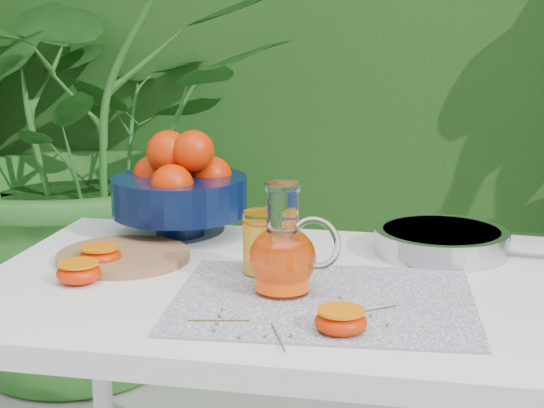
% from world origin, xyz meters
% --- Properties ---
extents(hedge_backdrop, '(8.00, 1.65, 2.50)m').
position_xyz_m(hedge_backdrop, '(0.06, 2.06, 1.19)').
color(hedge_backdrop, '#1C4814').
rests_on(hedge_backdrop, ground).
extents(potted_plant_left, '(2.18, 2.18, 1.61)m').
position_xyz_m(potted_plant_left, '(-1.02, 1.17, 0.80)').
color(potted_plant_left, '#2A6021').
rests_on(potted_plant_left, ground).
extents(white_table, '(1.00, 0.70, 0.75)m').
position_xyz_m(white_table, '(-0.15, -0.09, 0.67)').
color(white_table, white).
rests_on(white_table, ground).
extents(placemat, '(0.50, 0.40, 0.00)m').
position_xyz_m(placemat, '(-0.04, -0.18, 0.75)').
color(placemat, '#0D204D').
rests_on(placemat, white_table).
extents(cutting_board, '(0.28, 0.28, 0.02)m').
position_xyz_m(cutting_board, '(-0.44, -0.03, 0.76)').
color(cutting_board, '#966043').
rests_on(cutting_board, white_table).
extents(fruit_bowl, '(0.30, 0.30, 0.22)m').
position_xyz_m(fruit_bowl, '(-0.39, 0.17, 0.85)').
color(fruit_bowl, black).
rests_on(fruit_bowl, white_table).
extents(juice_pitcher, '(0.17, 0.14, 0.18)m').
position_xyz_m(juice_pitcher, '(-0.11, -0.16, 0.82)').
color(juice_pitcher, white).
rests_on(juice_pitcher, white_table).
extents(juice_tumbler, '(0.09, 0.09, 0.11)m').
position_xyz_m(juice_tumbler, '(-0.16, -0.06, 0.81)').
color(juice_tumbler, white).
rests_on(juice_tumbler, white_table).
extents(saute_pan, '(0.45, 0.27, 0.05)m').
position_xyz_m(saute_pan, '(0.14, 0.14, 0.78)').
color(saute_pan, '#B7B6BB').
rests_on(saute_pan, white_table).
extents(orange_halves, '(0.55, 0.33, 0.04)m').
position_xyz_m(orange_halves, '(-0.31, -0.18, 0.77)').
color(orange_halves, red).
rests_on(orange_halves, white_table).
extents(thyme_sprigs, '(0.30, 0.23, 0.01)m').
position_xyz_m(thyme_sprigs, '(-0.07, -0.29, 0.76)').
color(thyme_sprigs, brown).
rests_on(thyme_sprigs, white_table).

